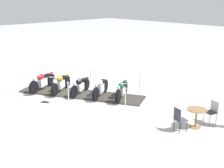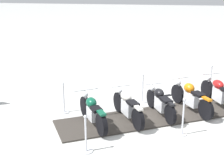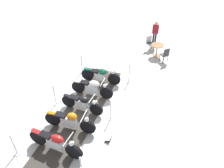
{
  "view_description": "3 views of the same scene",
  "coord_description": "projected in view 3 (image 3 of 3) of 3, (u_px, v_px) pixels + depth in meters",
  "views": [
    {
      "loc": [
        -11.89,
        9.1,
        5.0
      ],
      "look_at": [
        -1.76,
        -0.62,
        0.82
      ],
      "focal_mm": 47.6,
      "sensor_mm": 36.0,
      "label": 1
    },
    {
      "loc": [
        -0.2,
        -10.15,
        4.45
      ],
      "look_at": [
        -1.58,
        0.07,
        1.02
      ],
      "focal_mm": 53.78,
      "sensor_mm": 36.0,
      "label": 2
    },
    {
      "loc": [
        3.95,
        6.19,
        7.28
      ],
      "look_at": [
        -1.72,
        0.14,
        0.73
      ],
      "focal_mm": 35.47,
      "sensor_mm": 36.0,
      "label": 3
    }
  ],
  "objects": [
    {
      "name": "motorcycle_maroon",
      "position": [
        56.0,
        143.0,
        8.17
      ],
      "size": [
        1.09,
        2.14,
        1.01
      ],
      "rotation": [
        0.0,
        0.0,
        -4.3
      ],
      "color": "black",
      "rests_on": "display_platform"
    },
    {
      "name": "stanchion_right_mid",
      "position": [
        111.0,
        113.0,
        9.6
      ],
      "size": [
        0.33,
        0.33,
        1.07
      ],
      "color": "silver",
      "rests_on": "ground_plane"
    },
    {
      "name": "stanchion_left_rear",
      "position": [
        82.0,
        67.0,
        12.47
      ],
      "size": [
        0.35,
        0.35,
        1.04
      ],
      "color": "silver",
      "rests_on": "ground_plane"
    },
    {
      "name": "stanchion_left_front",
      "position": [
        15.0,
        147.0,
        8.21
      ],
      "size": [
        0.31,
        0.31,
        1.03
      ],
      "color": "silver",
      "rests_on": "ground_plane"
    },
    {
      "name": "stanchion_right_rear",
      "position": [
        129.0,
        77.0,
        11.73
      ],
      "size": [
        0.34,
        0.34,
        1.06
      ],
      "color": "silver",
      "rests_on": "ground_plane"
    },
    {
      "name": "bystander_person",
      "position": [
        155.0,
        31.0,
        14.48
      ],
      "size": [
        0.42,
        0.45,
        1.69
      ],
      "rotation": [
        0.0,
        0.0,
        0.64
      ],
      "color": "#23232D",
      "rests_on": "ground_plane"
    },
    {
      "name": "cafe_chair_near_table",
      "position": [
        150.0,
        42.0,
        14.27
      ],
      "size": [
        0.5,
        0.5,
        0.96
      ],
      "rotation": [
        0.0,
        0.0,
        1.28
      ],
      "color": "#B7B7BC",
      "rests_on": "ground_plane"
    },
    {
      "name": "ground_plane",
      "position": [
        83.0,
        111.0,
        10.18
      ],
      "size": [
        80.0,
        80.0,
        0.0
      ],
      "primitive_type": "plane",
      "color": "silver"
    },
    {
      "name": "motorcycle_copper",
      "position": [
        70.0,
        121.0,
        9.0
      ],
      "size": [
        1.28,
        1.98,
        0.97
      ],
      "rotation": [
        0.0,
        0.0,
        -4.17
      ],
      "color": "black",
      "rests_on": "display_platform"
    },
    {
      "name": "info_placard",
      "position": [
        108.0,
        138.0,
        8.88
      ],
      "size": [
        0.44,
        0.37,
        0.19
      ],
      "rotation": [
        0.0,
        0.0,
        0.48
      ],
      "color": "#333338",
      "rests_on": "ground_plane"
    },
    {
      "name": "motorcycle_cream",
      "position": [
        93.0,
        88.0,
        10.69
      ],
      "size": [
        1.15,
        1.93,
        0.97
      ],
      "rotation": [
        0.0,
        0.0,
        -4.2
      ],
      "color": "black",
      "rests_on": "display_platform"
    },
    {
      "name": "stanchion_left_mid",
      "position": [
        55.0,
        98.0,
        10.28
      ],
      "size": [
        0.28,
        0.28,
        1.13
      ],
      "color": "silver",
      "rests_on": "ground_plane"
    },
    {
      "name": "motorcycle_black",
      "position": [
        82.0,
        103.0,
        9.86
      ],
      "size": [
        0.99,
        1.9,
        0.93
      ],
      "rotation": [
        0.0,
        0.0,
        -4.28
      ],
      "color": "black",
      "rests_on": "display_platform"
    },
    {
      "name": "cafe_chair_across_table",
      "position": [
        165.0,
        54.0,
        13.12
      ],
      "size": [
        0.51,
        0.51,
        0.95
      ],
      "rotation": [
        0.0,
        0.0,
        -1.89
      ],
      "color": "#2D2D33",
      "rests_on": "ground_plane"
    },
    {
      "name": "display_platform",
      "position": [
        83.0,
        111.0,
        10.16
      ],
      "size": [
        6.69,
        4.45,
        0.05
      ],
      "primitive_type": "cube",
      "rotation": [
        0.0,
        0.0,
        -2.67
      ],
      "color": "#38332D",
      "rests_on": "ground_plane"
    },
    {
      "name": "motorcycle_forest",
      "position": [
        101.0,
        75.0,
        11.55
      ],
      "size": [
        1.23,
        1.9,
        0.97
      ],
      "rotation": [
        0.0,
        0.0,
        -4.18
      ],
      "color": "black",
      "rests_on": "display_platform"
    },
    {
      "name": "cafe_table",
      "position": [
        157.0,
        48.0,
        13.68
      ],
      "size": [
        0.78,
        0.78,
        0.77
      ],
      "color": "olive",
      "rests_on": "ground_plane"
    }
  ]
}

